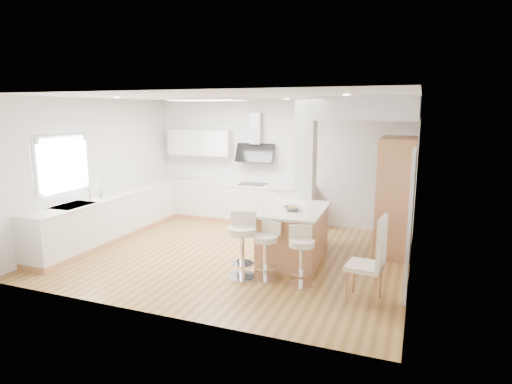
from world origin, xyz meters
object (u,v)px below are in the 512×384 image
at_px(peninsula, 294,235).
at_px(dining_chair, 373,257).
at_px(bar_stool_a, 242,242).
at_px(bar_stool_b, 266,248).
at_px(bar_stool_c, 301,253).

height_order(peninsula, dining_chair, dining_chair).
bearing_deg(dining_chair, bar_stool_a, -178.20).
height_order(bar_stool_a, dining_chair, dining_chair).
height_order(bar_stool_a, bar_stool_b, bar_stool_a).
bearing_deg(bar_stool_b, peninsula, 98.21).
bearing_deg(bar_stool_c, dining_chair, -34.43).
bearing_deg(bar_stool_b, bar_stool_a, -150.85).
height_order(bar_stool_c, dining_chair, dining_chair).
bearing_deg(peninsula, bar_stool_b, -103.02).
bearing_deg(bar_stool_c, bar_stool_b, 154.35).
height_order(bar_stool_a, bar_stool_c, bar_stool_a).
bearing_deg(bar_stool_b, dining_chair, 10.28).
relative_size(peninsula, bar_stool_b, 1.78).
distance_m(bar_stool_a, dining_chair, 1.98).
distance_m(bar_stool_b, dining_chair, 1.63).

